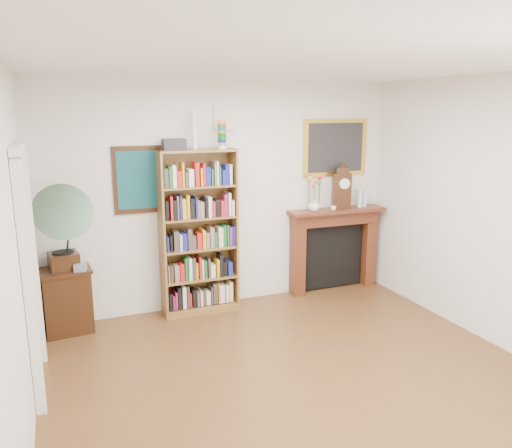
{
  "coord_description": "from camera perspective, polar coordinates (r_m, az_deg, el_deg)",
  "views": [
    {
      "loc": [
        -1.94,
        -3.33,
        2.43
      ],
      "look_at": [
        0.05,
        1.6,
        1.22
      ],
      "focal_mm": 35.0,
      "sensor_mm": 36.0,
      "label": 1
    }
  ],
  "objects": [
    {
      "name": "room",
      "position": [
        3.99,
        7.91,
        -2.27
      ],
      "size": [
        4.51,
        5.01,
        2.81
      ],
      "color": "#533819",
      "rests_on": "ground"
    },
    {
      "name": "door_casing",
      "position": [
        4.69,
        -24.54,
        -2.8
      ],
      "size": [
        0.08,
        1.02,
        2.17
      ],
      "color": "white",
      "rests_on": "left_wall"
    },
    {
      "name": "teal_poster",
      "position": [
        5.93,
        -13.25,
        4.93
      ],
      "size": [
        0.58,
        0.04,
        0.78
      ],
      "color": "black",
      "rests_on": "back_wall"
    },
    {
      "name": "small_picture",
      "position": [
        6.13,
        -3.64,
        12.06
      ],
      "size": [
        0.26,
        0.04,
        0.3
      ],
      "color": "white",
      "rests_on": "back_wall"
    },
    {
      "name": "gilt_painting",
      "position": [
        6.8,
        9.04,
        8.62
      ],
      "size": [
        0.95,
        0.04,
        0.75
      ],
      "color": "gold",
      "rests_on": "back_wall"
    },
    {
      "name": "bookshelf",
      "position": [
        6.0,
        -6.58,
        0.08
      ],
      "size": [
        0.92,
        0.33,
        2.29
      ],
      "rotation": [
        0.0,
        0.0,
        -0.01
      ],
      "color": "brown",
      "rests_on": "floor"
    },
    {
      "name": "side_cabinet",
      "position": [
        5.98,
        -20.74,
        -8.21
      ],
      "size": [
        0.57,
        0.43,
        0.73
      ],
      "primitive_type": "cube",
      "rotation": [
        0.0,
        0.0,
        0.08
      ],
      "color": "black",
      "rests_on": "floor"
    },
    {
      "name": "fireplace",
      "position": [
        6.92,
        8.82,
        -2.03
      ],
      "size": [
        1.36,
        0.36,
        1.14
      ],
      "rotation": [
        0.0,
        0.0,
        -0.03
      ],
      "color": "#512713",
      "rests_on": "floor"
    },
    {
      "name": "gramophone",
      "position": [
        5.59,
        -21.47,
        0.11
      ],
      "size": [
        0.7,
        0.82,
        0.98
      ],
      "rotation": [
        0.0,
        0.0,
        0.15
      ],
      "color": "black",
      "rests_on": "side_cabinet"
    },
    {
      "name": "cd_stack",
      "position": [
        5.74,
        -19.43,
        -4.67
      ],
      "size": [
        0.15,
        0.15,
        0.08
      ],
      "primitive_type": "cube",
      "rotation": [
        0.0,
        0.0,
        -0.25
      ],
      "color": "#A7A6B2",
      "rests_on": "side_cabinet"
    },
    {
      "name": "mantel_clock",
      "position": [
        6.78,
        9.78,
        3.98
      ],
      "size": [
        0.27,
        0.2,
        0.55
      ],
      "rotation": [
        0.0,
        0.0,
        -0.34
      ],
      "color": "black",
      "rests_on": "fireplace"
    },
    {
      "name": "flower_vase",
      "position": [
        6.57,
        6.63,
        2.19
      ],
      "size": [
        0.19,
        0.19,
        0.17
      ],
      "primitive_type": "imported",
      "rotation": [
        0.0,
        0.0,
        -0.26
      ],
      "color": "white",
      "rests_on": "fireplace"
    },
    {
      "name": "teacup",
      "position": [
        6.65,
        8.83,
        1.79
      ],
      "size": [
        0.09,
        0.09,
        0.06
      ],
      "primitive_type": "imported",
      "rotation": [
        0.0,
        0.0,
        -0.18
      ],
      "color": "white",
      "rests_on": "fireplace"
    },
    {
      "name": "bottle_left",
      "position": [
        6.93,
        11.79,
        2.87
      ],
      "size": [
        0.07,
        0.07,
        0.24
      ],
      "primitive_type": "cylinder",
      "color": "silver",
      "rests_on": "fireplace"
    },
    {
      "name": "bottle_right",
      "position": [
        7.01,
        12.3,
        2.79
      ],
      "size": [
        0.06,
        0.06,
        0.2
      ],
      "primitive_type": "cylinder",
      "color": "silver",
      "rests_on": "fireplace"
    }
  ]
}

